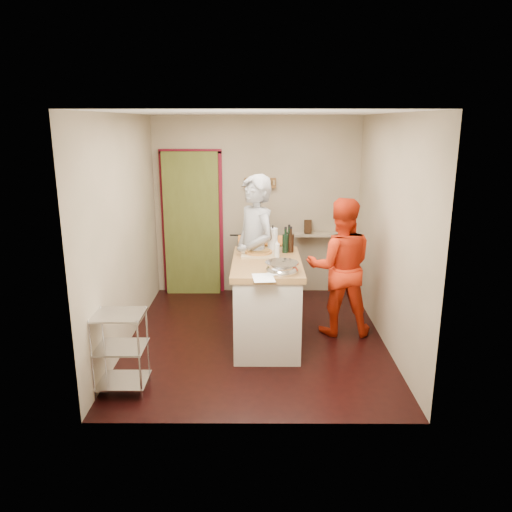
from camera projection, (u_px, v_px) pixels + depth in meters
The scene contains 10 objects.
floor at pixel (256, 338), 5.98m from camera, with size 3.50×3.50×0.00m, color black.
back_wall at pixel (214, 217), 7.40m from camera, with size 3.00×0.44×2.60m.
left_wall at pixel (124, 232), 5.64m from camera, with size 0.04×3.50×2.60m, color tan.
right_wall at pixel (389, 232), 5.63m from camera, with size 0.04×3.50×2.60m, color tan.
ceiling at pixel (256, 112), 5.29m from camera, with size 3.00×3.50×0.02m, color white.
stove at pixel (260, 268), 7.23m from camera, with size 0.60×0.63×1.00m.
wire_shelving at pixel (120, 348), 4.71m from camera, with size 0.48×0.40×0.80m.
island at pixel (267, 300), 5.75m from camera, with size 0.78×1.46×1.30m.
person_stripe at pixel (255, 255), 5.97m from camera, with size 0.70×0.46×1.92m, color #B0B0B5.
person_red at pixel (340, 267), 5.95m from camera, with size 0.81×0.63×1.66m, color red.
Camera 1 is at (0.02, -5.51, 2.52)m, focal length 35.00 mm.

